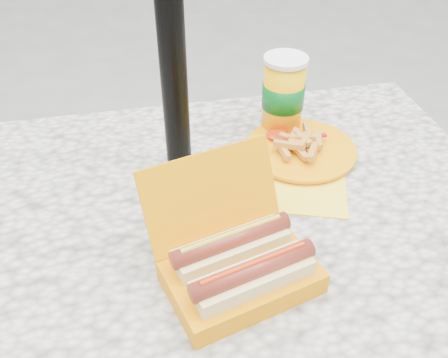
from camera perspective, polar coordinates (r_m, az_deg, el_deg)
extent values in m
cube|color=beige|center=(0.93, -3.67, -5.11)|extent=(1.20, 0.80, 0.05)
cylinder|color=black|center=(1.51, 14.19, -5.02)|extent=(0.07, 0.07, 0.70)
cube|color=orange|center=(0.78, 2.00, -11.15)|extent=(0.25, 0.20, 0.04)
cube|color=orange|center=(0.78, -1.42, -2.00)|extent=(0.23, 0.12, 0.13)
cube|color=beige|center=(0.74, 3.29, -11.73)|extent=(0.19, 0.10, 0.05)
cylinder|color=brown|center=(0.72, 3.37, -10.31)|extent=(0.19, 0.08, 0.03)
cylinder|color=#B32708|center=(0.71, 3.41, -9.60)|extent=(0.16, 0.05, 0.01)
cube|color=beige|center=(0.78, 0.85, -8.41)|extent=(0.19, 0.10, 0.05)
cylinder|color=brown|center=(0.76, 0.87, -6.97)|extent=(0.19, 0.08, 0.03)
cylinder|color=gold|center=(0.75, 0.88, -6.25)|extent=(0.16, 0.05, 0.01)
cube|color=yellow|center=(0.98, 8.53, -0.54)|extent=(0.23, 0.23, 0.00)
cylinder|color=orange|center=(1.06, 8.74, 3.30)|extent=(0.22, 0.22, 0.01)
cylinder|color=orange|center=(1.06, 8.76, 3.48)|extent=(0.23, 0.23, 0.01)
cube|color=#B9771E|center=(1.05, 9.80, 3.83)|extent=(0.03, 0.06, 0.01)
cube|color=#B9771E|center=(1.04, 8.92, 4.68)|extent=(0.03, 0.06, 0.01)
cube|color=#B9771E|center=(1.02, 8.66, 3.11)|extent=(0.03, 0.06, 0.01)
cube|color=#B9771E|center=(1.04, 8.93, 4.62)|extent=(0.06, 0.02, 0.01)
cube|color=#B9771E|center=(1.06, 8.89, 4.39)|extent=(0.06, 0.03, 0.01)
cube|color=#B9771E|center=(1.05, 7.89, 4.81)|extent=(0.04, 0.06, 0.01)
cube|color=#B9771E|center=(1.08, 9.50, 5.41)|extent=(0.02, 0.06, 0.01)
cube|color=#B9771E|center=(1.05, 7.73, 4.51)|extent=(0.05, 0.05, 0.01)
cube|color=#B9771E|center=(1.05, 8.65, 3.89)|extent=(0.05, 0.05, 0.01)
cube|color=#B9771E|center=(1.05, 8.73, 4.38)|extent=(0.05, 0.05, 0.01)
cube|color=#B9771E|center=(1.05, 9.85, 3.54)|extent=(0.06, 0.03, 0.01)
cube|color=#B9771E|center=(1.06, 10.76, 4.38)|extent=(0.03, 0.06, 0.01)
cube|color=#B9771E|center=(1.01, 10.12, 3.10)|extent=(0.04, 0.06, 0.01)
cube|color=#B9771E|center=(1.02, 7.21, 3.89)|extent=(0.06, 0.04, 0.01)
cube|color=#B9771E|center=(1.03, 9.26, 4.31)|extent=(0.05, 0.05, 0.01)
cube|color=#B9771E|center=(1.02, 6.86, 3.19)|extent=(0.02, 0.06, 0.01)
ellipsoid|color=#B32708|center=(1.08, 6.11, 5.08)|extent=(0.05, 0.05, 0.01)
cube|color=#AB001C|center=(1.06, 9.23, 4.63)|extent=(0.10, 0.02, 0.00)
cylinder|color=#FFB000|center=(1.10, 6.75, 9.27)|extent=(0.09, 0.09, 0.16)
cylinder|color=#035015|center=(1.09, 6.77, 9.50)|extent=(0.09, 0.09, 0.05)
cylinder|color=white|center=(1.06, 7.11, 13.41)|extent=(0.09, 0.09, 0.01)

